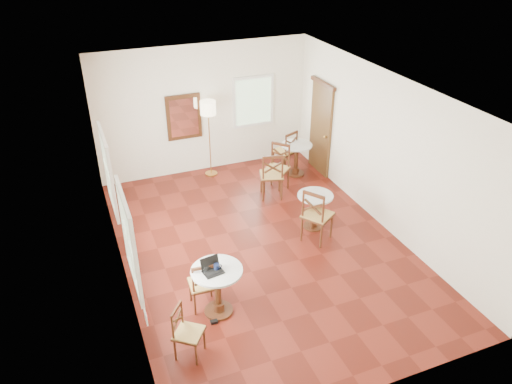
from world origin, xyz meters
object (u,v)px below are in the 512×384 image
chair_near_a (203,284)px  chair_mid_b (317,215)px  mouse (220,271)px  water_glass (205,271)px  laptop (212,268)px  floor_lamp (208,113)px  cafe_table_mid (315,207)px  chair_near_b (187,332)px  navy_mug (217,267)px  chair_mid_a (272,175)px  chair_back_b (277,169)px  cafe_table_back (296,156)px  cafe_table_near (218,286)px  power_adapter (214,322)px  chair_back_a (286,151)px

chair_near_a → chair_mid_b: 2.68m
mouse → water_glass: (-0.21, 0.04, 0.03)m
chair_near_a → laptop: (0.10, -0.20, 0.43)m
chair_near_a → floor_lamp: (1.46, 4.32, 1.09)m
cafe_table_mid → chair_near_b: (-3.14, -2.23, -0.04)m
floor_lamp → navy_mug: floor_lamp is taller
chair_mid_a → chair_back_b: 0.33m
chair_back_b → mouse: (-2.39, -3.29, 0.30)m
cafe_table_back → water_glass: water_glass is taller
chair_mid_a → chair_mid_b: size_ratio=0.98×
chair_mid_a → chair_mid_b: (0.13, -1.81, 0.01)m
chair_mid_b → water_glass: size_ratio=11.17×
floor_lamp → chair_back_b: bearing=-48.6°
cafe_table_near → power_adapter: cafe_table_near is taller
cafe_table_near → mouse: 0.34m
cafe_table_near → power_adapter: 0.55m
cafe_table_mid → laptop: 3.04m
cafe_table_back → power_adapter: size_ratio=6.92×
chair_near_b → power_adapter: (0.51, 0.44, -0.39)m
floor_lamp → power_adapter: (-1.43, -4.73, -1.51)m
chair_mid_b → cafe_table_near: bearing=83.4°
chair_back_a → mouse: size_ratio=12.36×
cafe_table_mid → chair_near_b: size_ratio=0.89×
cafe_table_near → chair_back_a: (3.02, 4.06, -0.00)m
cafe_table_near → laptop: (-0.07, -0.00, 0.37)m
chair_mid_a → mouse: 3.75m
water_glass → cafe_table_near: bearing=5.7°
laptop → power_adapter: (-0.07, -0.21, -0.85)m
chair_near_b → mouse: (0.68, 0.59, 0.43)m
cafe_table_mid → water_glass: (-2.67, -1.60, 0.42)m
cafe_table_near → mouse: size_ratio=10.02×
cafe_table_back → mouse: bearing=-129.2°
laptop → water_glass: bearing=179.9°
chair_back_b → cafe_table_back: bearing=84.0°
water_glass → power_adapter: size_ratio=0.87×
chair_back_b → laptop: size_ratio=3.30×
chair_near_b → chair_mid_b: bearing=-20.6°
floor_lamp → water_glass: floor_lamp is taller
chair_near_b → mouse: size_ratio=10.02×
chair_near_b → floor_lamp: bearing=17.2°
cafe_table_mid → laptop: size_ratio=2.24×
cafe_table_near → water_glass: 0.41m
cafe_table_near → cafe_table_back: cafe_table_near is taller
cafe_table_near → chair_back_b: 4.04m
cafe_table_near → chair_near_a: bearing=131.0°
cafe_table_mid → power_adapter: 3.21m
chair_near_a → mouse: 0.52m
chair_near_a → chair_back_b: size_ratio=0.84×
cafe_table_near → chair_near_a: chair_near_a is taller
chair_back_a → navy_mug: chair_back_a is taller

